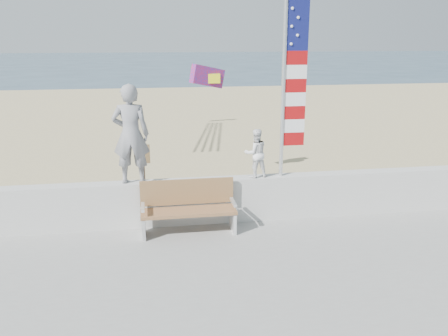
{
  "coord_description": "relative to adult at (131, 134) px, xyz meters",
  "views": [
    {
      "loc": [
        -1.23,
        -6.95,
        3.83
      ],
      "look_at": [
        0.2,
        1.8,
        1.35
      ],
      "focal_mm": 38.0,
      "sensor_mm": 36.0,
      "label": 1
    }
  ],
  "objects": [
    {
      "name": "ground",
      "position": [
        1.55,
        -2.0,
        -2.03
      ],
      "size": [
        220.0,
        220.0,
        0.0
      ],
      "primitive_type": "plane",
      "color": "#2C4558",
      "rests_on": "ground"
    },
    {
      "name": "sand",
      "position": [
        1.55,
        7.0,
        -1.99
      ],
      "size": [
        90.0,
        40.0,
        0.08
      ],
      "primitive_type": "cube",
      "color": "tan",
      "rests_on": "ground"
    },
    {
      "name": "seawall",
      "position": [
        1.55,
        0.0,
        -1.4
      ],
      "size": [
        30.0,
        0.35,
        0.9
      ],
      "primitive_type": "cube",
      "color": "beige",
      "rests_on": "boardwalk"
    },
    {
      "name": "adult",
      "position": [
        0.0,
        0.0,
        0.0
      ],
      "size": [
        0.74,
        0.52,
        1.91
      ],
      "primitive_type": "imported",
      "rotation": [
        0.0,
        0.0,
        3.04
      ],
      "color": "gray",
      "rests_on": "seawall"
    },
    {
      "name": "child",
      "position": [
        2.43,
        0.0,
        -0.46
      ],
      "size": [
        0.53,
        0.44,
        0.98
      ],
      "primitive_type": "imported",
      "rotation": [
        0.0,
        0.0,
        3.29
      ],
      "color": "white",
      "rests_on": "seawall"
    },
    {
      "name": "bench",
      "position": [
        1.02,
        -0.45,
        -1.35
      ],
      "size": [
        1.8,
        0.57,
        1.0
      ],
      "color": "#976842",
      "rests_on": "boardwalk"
    },
    {
      "name": "flag",
      "position": [
        3.08,
        -0.0,
        0.96
      ],
      "size": [
        0.5,
        0.08,
        3.5
      ],
      "color": "silver",
      "rests_on": "seawall"
    },
    {
      "name": "parafoil_kite",
      "position": [
        1.86,
        2.93,
        0.81
      ],
      "size": [
        0.93,
        0.55,
        0.63
      ],
      "color": "red",
      "rests_on": "ground"
    },
    {
      "name": "sign",
      "position": [
        0.19,
        1.29,
        -1.09
      ],
      "size": [
        0.32,
        0.07,
        1.46
      ],
      "color": "brown",
      "rests_on": "sand"
    }
  ]
}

